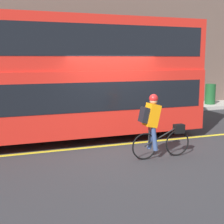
% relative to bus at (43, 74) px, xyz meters
% --- Properties ---
extents(ground_plane, '(80.00, 80.00, 0.00)m').
position_rel_bus_xyz_m(ground_plane, '(1.70, -1.37, -1.97)').
color(ground_plane, '#2D2D30').
extents(road_center_line, '(50.00, 0.14, 0.01)m').
position_rel_bus_xyz_m(road_center_line, '(1.70, -1.18, -1.97)').
color(road_center_line, yellow).
rests_on(road_center_line, ground_plane).
extents(sidewalk_curb, '(60.00, 1.81, 0.16)m').
position_rel_bus_xyz_m(sidewalk_curb, '(1.70, 3.88, -1.89)').
color(sidewalk_curb, '#A8A399').
rests_on(sidewalk_curb, ground_plane).
extents(building_facade, '(60.00, 0.30, 6.86)m').
position_rel_bus_xyz_m(building_facade, '(1.70, 4.93, 1.46)').
color(building_facade, brown).
rests_on(building_facade, ground_plane).
extents(bus, '(9.28, 2.52, 3.55)m').
position_rel_bus_xyz_m(bus, '(0.00, 0.00, 0.00)').
color(bus, black).
rests_on(bus, ground_plane).
extents(cyclist_on_bike, '(1.56, 0.32, 1.58)m').
position_rel_bus_xyz_m(cyclist_on_bike, '(2.30, -2.62, -1.11)').
color(cyclist_on_bike, black).
rests_on(cyclist_on_bike, ground_plane).
extents(trash_bin, '(0.51, 0.51, 1.00)m').
position_rel_bus_xyz_m(trash_bin, '(8.69, 3.79, -1.31)').
color(trash_bin, '#194C23').
rests_on(trash_bin, sidewalk_curb).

